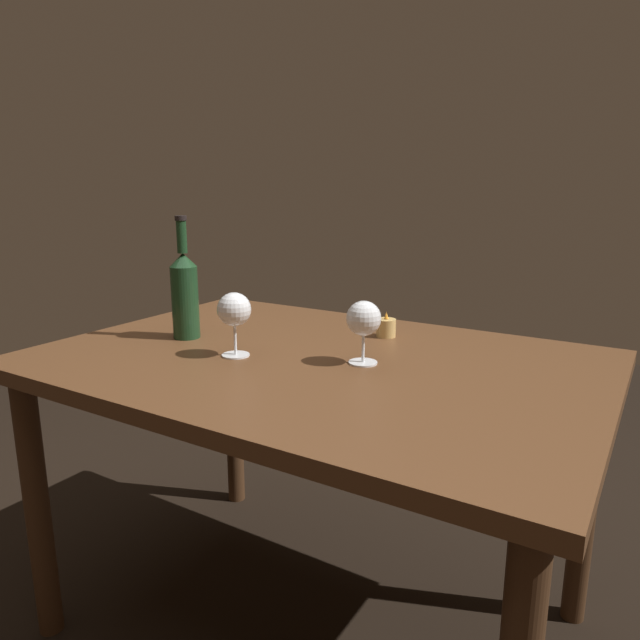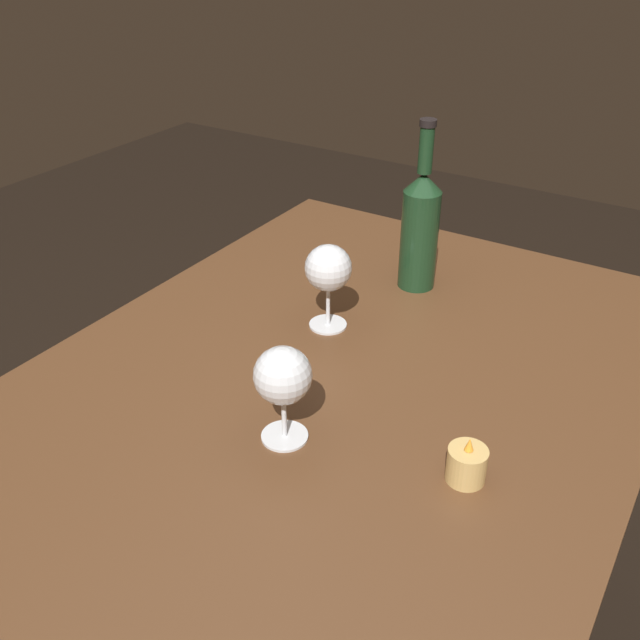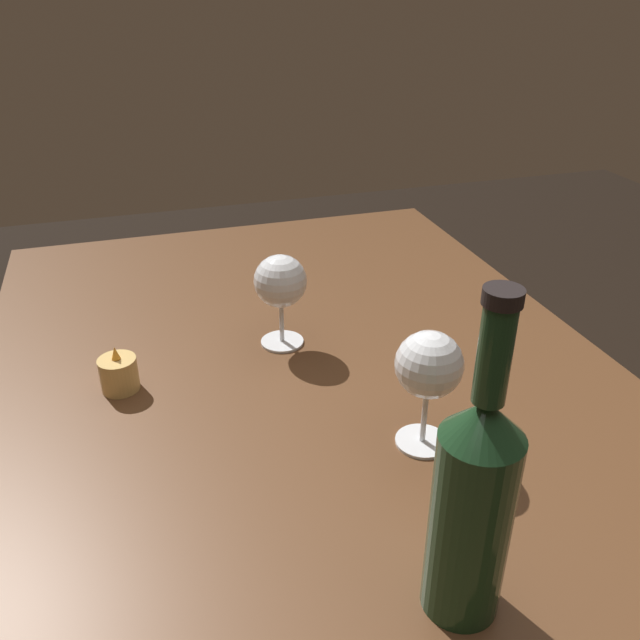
{
  "view_description": "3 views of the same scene",
  "coord_description": "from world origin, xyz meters",
  "px_view_note": "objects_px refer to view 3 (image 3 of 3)",
  "views": [
    {
      "loc": [
        0.7,
        -1.12,
        1.14
      ],
      "look_at": [
        0.03,
        -0.03,
        0.84
      ],
      "focal_mm": 32.61,
      "sensor_mm": 36.0,
      "label": 1
    },
    {
      "loc": [
        0.74,
        0.46,
        1.39
      ],
      "look_at": [
        -0.02,
        -0.02,
        0.85
      ],
      "focal_mm": 39.95,
      "sensor_mm": 36.0,
      "label": 2
    },
    {
      "loc": [
        -0.74,
        0.21,
        1.26
      ],
      "look_at": [
        0.07,
        -0.03,
        0.8
      ],
      "focal_mm": 37.03,
      "sensor_mm": 36.0,
      "label": 3
    }
  ],
  "objects_px": {
    "wine_glass_left": "(429,367)",
    "wine_bottle": "(473,502)",
    "wine_glass_right": "(280,283)",
    "votive_candle": "(119,375)"
  },
  "relations": [
    {
      "from": "wine_glass_right",
      "to": "wine_bottle",
      "type": "height_order",
      "value": "wine_bottle"
    },
    {
      "from": "wine_glass_right",
      "to": "votive_candle",
      "type": "xyz_separation_m",
      "value": [
        -0.06,
        0.24,
        -0.08
      ]
    },
    {
      "from": "votive_candle",
      "to": "wine_bottle",
      "type": "bearing_deg",
      "value": -147.59
    },
    {
      "from": "wine_bottle",
      "to": "votive_candle",
      "type": "height_order",
      "value": "wine_bottle"
    },
    {
      "from": "wine_glass_right",
      "to": "wine_bottle",
      "type": "relative_size",
      "value": 0.45
    },
    {
      "from": "wine_glass_right",
      "to": "votive_candle",
      "type": "distance_m",
      "value": 0.26
    },
    {
      "from": "wine_glass_left",
      "to": "wine_glass_right",
      "type": "distance_m",
      "value": 0.3
    },
    {
      "from": "wine_glass_left",
      "to": "wine_bottle",
      "type": "bearing_deg",
      "value": 163.61
    },
    {
      "from": "wine_glass_left",
      "to": "wine_glass_right",
      "type": "relative_size",
      "value": 1.05
    },
    {
      "from": "wine_glass_right",
      "to": "wine_bottle",
      "type": "bearing_deg",
      "value": -175.42
    }
  ]
}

